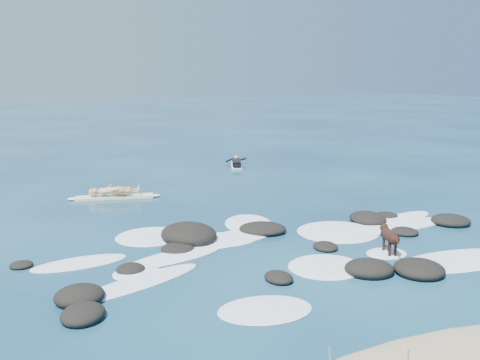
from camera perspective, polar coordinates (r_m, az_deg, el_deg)
name	(u,v)px	position (r m, az deg, el deg)	size (l,w,h in m)	color
ground	(246,243)	(14.70, 0.62, -6.78)	(160.00, 160.00, 0.00)	#0A2642
reef_rocks	(286,244)	(14.37, 4.88, -6.80)	(13.45, 6.36, 0.63)	black
breaking_foam	(286,246)	(14.51, 4.90, -7.03)	(12.64, 7.73, 0.12)	white
standing_surfer_rig	(114,178)	(20.21, -13.32, 0.17)	(3.36, 1.24, 1.93)	#FBF4C9
paddling_surfer_rig	(236,163)	(26.65, -0.39, 1.78)	(1.50, 2.40, 0.43)	white
dog	(389,236)	(14.22, 15.62, -5.77)	(0.53, 1.13, 0.74)	black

